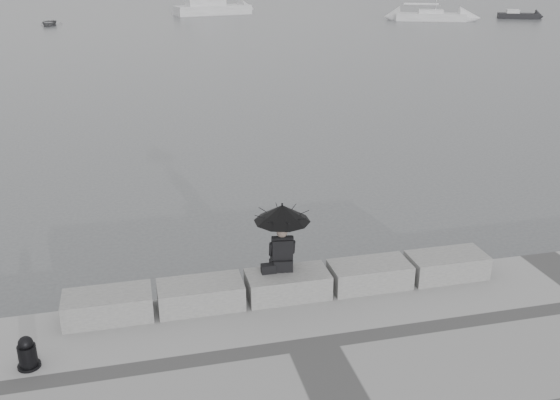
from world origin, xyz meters
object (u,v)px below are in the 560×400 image
object	(u,v)px
mooring_bollard	(28,355)
sailboat_right	(431,16)
motor_cruiser	(213,7)
dinghy	(49,23)
small_motorboat	(518,16)
seated_person	(282,223)

from	to	relation	value
mooring_bollard	sailboat_right	bearing A→B (deg)	58.19
motor_cruiser	dinghy	world-z (taller)	motor_cruiser
mooring_bollard	small_motorboat	size ratio (longest dim) A/B	0.12
seated_person	sailboat_right	bearing A→B (deg)	69.05
mooring_bollard	small_motorboat	bearing A→B (deg)	50.80
motor_cruiser	dinghy	distance (m)	20.18
seated_person	mooring_bollard	distance (m)	4.95
sailboat_right	small_motorboat	distance (m)	10.95
small_motorboat	dinghy	size ratio (longest dim) A/B	1.49
sailboat_right	motor_cruiser	size ratio (longest dim) A/B	1.34
seated_person	sailboat_right	distance (m)	63.20
seated_person	dinghy	bearing A→B (deg)	107.60
mooring_bollard	sailboat_right	size ratio (longest dim) A/B	0.04
small_motorboat	dinghy	bearing A→B (deg)	-159.66
seated_person	dinghy	distance (m)	60.61
motor_cruiser	small_motorboat	xyz separation A→B (m)	(33.42, -13.28, -0.57)
seated_person	mooring_bollard	bearing A→B (deg)	-154.78
seated_person	motor_cruiser	xyz separation A→B (m)	(8.12, 68.41, -1.09)
motor_cruiser	small_motorboat	size ratio (longest dim) A/B	2.01
seated_person	sailboat_right	world-z (taller)	sailboat_right
mooring_bollard	sailboat_right	xyz separation A→B (m)	(35.17, 56.70, -0.22)
motor_cruiser	small_motorboat	bearing A→B (deg)	-34.58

